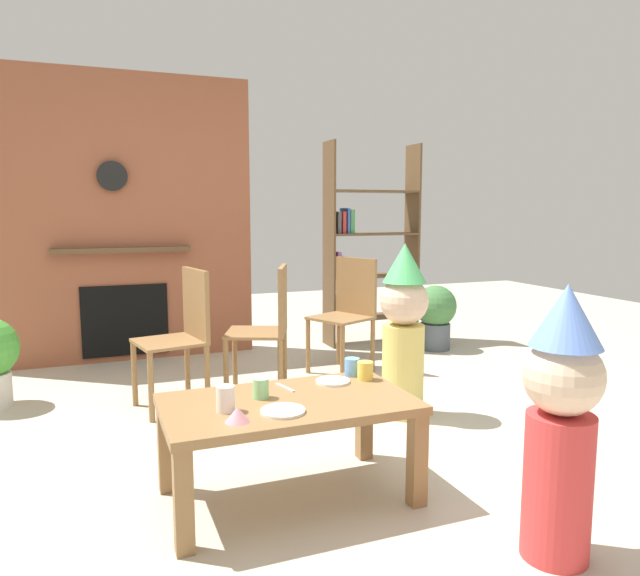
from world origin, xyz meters
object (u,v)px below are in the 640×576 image
(coffee_table, at_px, (288,416))
(dining_chair_left, at_px, (183,329))
(bookshelf, at_px, (365,252))
(paper_cup_near_right, at_px, (225,399))
(paper_plate_rear, at_px, (283,411))
(potted_plant_tall, at_px, (435,314))
(birthday_cake_slice, at_px, (237,414))
(dining_chair_middle, at_px, (269,323))
(paper_cup_near_left, at_px, (352,367))
(paper_cup_center, at_px, (261,388))
(paper_cup_far_left, at_px, (365,371))
(dining_chair_right, at_px, (348,308))
(child_in_pink, at_px, (404,326))
(paper_plate_front, at_px, (333,381))
(child_with_cone_hat, at_px, (561,416))

(coffee_table, relative_size, dining_chair_left, 1.21)
(bookshelf, height_order, paper_cup_near_right, bookshelf)
(paper_plate_rear, height_order, potted_plant_tall, potted_plant_tall)
(birthday_cake_slice, distance_m, dining_chair_middle, 1.74)
(paper_cup_near_left, xyz_separation_m, dining_chair_middle, (-0.08, 1.20, 0.01))
(paper_cup_center, xyz_separation_m, potted_plant_tall, (2.25, 2.13, -0.16))
(bookshelf, bearing_deg, paper_plate_rear, -121.41)
(coffee_table, distance_m, paper_cup_near_left, 0.50)
(paper_cup_near_left, distance_m, dining_chair_left, 1.35)
(dining_chair_left, height_order, dining_chair_middle, same)
(paper_cup_far_left, height_order, birthday_cake_slice, paper_cup_far_left)
(coffee_table, height_order, birthday_cake_slice, birthday_cake_slice)
(dining_chair_right, bearing_deg, paper_cup_near_right, 28.15)
(child_in_pink, bearing_deg, coffee_table, 0.00)
(birthday_cake_slice, bearing_deg, paper_cup_far_left, 25.29)
(paper_cup_near_left, height_order, dining_chair_middle, dining_chair_middle)
(bookshelf, xyz_separation_m, paper_cup_near_right, (-1.94, -2.73, -0.37))
(paper_cup_far_left, relative_size, dining_chair_middle, 0.10)
(birthday_cake_slice, bearing_deg, dining_chair_right, 55.61)
(paper_cup_near_left, distance_m, paper_cup_near_right, 0.77)
(paper_plate_front, relative_size, dining_chair_middle, 0.18)
(paper_cup_near_right, distance_m, paper_plate_front, 0.61)
(paper_cup_near_left, bearing_deg, child_in_pink, 41.19)
(bookshelf, xyz_separation_m, dining_chair_left, (-1.90, -1.25, -0.37))
(paper_cup_center, distance_m, dining_chair_left, 1.37)
(paper_cup_center, relative_size, paper_plate_front, 0.54)
(paper_cup_near_right, xyz_separation_m, potted_plant_tall, (2.44, 2.24, -0.17))
(paper_plate_front, distance_m, dining_chair_left, 1.37)
(paper_cup_near_right, relative_size, paper_cup_far_left, 1.20)
(dining_chair_middle, bearing_deg, paper_cup_near_left, 115.95)
(birthday_cake_slice, bearing_deg, paper_cup_center, 56.64)
(paper_cup_near_left, bearing_deg, potted_plant_tall, 48.42)
(child_in_pink, bearing_deg, potted_plant_tall, -165.60)
(child_in_pink, bearing_deg, paper_plate_front, 2.19)
(dining_chair_right, bearing_deg, bookshelf, -147.90)
(coffee_table, distance_m, dining_chair_right, 2.13)
(dining_chair_left, height_order, dining_chair_right, same)
(paper_plate_rear, bearing_deg, paper_plate_front, 41.58)
(paper_cup_near_right, xyz_separation_m, dining_chair_left, (0.04, 1.48, 0.00))
(bookshelf, relative_size, child_in_pink, 1.76)
(bookshelf, xyz_separation_m, child_in_pink, (-0.66, -1.93, -0.31))
(dining_chair_middle, bearing_deg, coffee_table, 98.98)
(coffee_table, distance_m, birthday_cake_slice, 0.34)
(dining_chair_left, xyz_separation_m, potted_plant_tall, (2.39, 0.77, -0.18))
(bookshelf, bearing_deg, coffee_table, -121.69)
(paper_cup_center, height_order, potted_plant_tall, potted_plant_tall)
(potted_plant_tall, bearing_deg, child_with_cone_hat, -114.73)
(dining_chair_middle, relative_size, potted_plant_tall, 1.52)
(paper_cup_far_left, bearing_deg, potted_plant_tall, 50.20)
(child_with_cone_hat, bearing_deg, coffee_table, -0.00)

